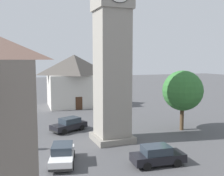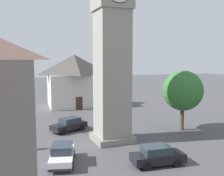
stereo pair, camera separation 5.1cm
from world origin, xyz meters
name	(u,v)px [view 1 (the left image)]	position (x,y,z in m)	size (l,w,h in m)	color
ground_plane	(112,140)	(0.00, 0.00, 0.00)	(200.00, 200.00, 0.00)	#4C4C4F
clock_tower	(112,3)	(0.00, 0.00, 13.49)	(4.52, 4.52, 23.03)	gray
car_blue_kerb	(62,154)	(5.78, 4.03, 0.76)	(2.73, 4.43, 1.53)	white
car_silver_kerb	(69,124)	(3.26, -5.06, 0.76)	(4.46, 3.20, 1.53)	black
car_red_corner	(158,155)	(-1.01, 6.98, 0.76)	(4.29, 2.15, 1.53)	black
pedestrian	(26,139)	(8.21, -0.20, 1.01)	(0.33, 0.53, 1.69)	black
tree	(183,91)	(-8.99, -0.73, 4.59)	(4.61, 4.61, 6.91)	brown
building_shop_left	(74,80)	(-1.22, -20.89, 4.60)	(9.77, 8.58, 8.98)	beige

